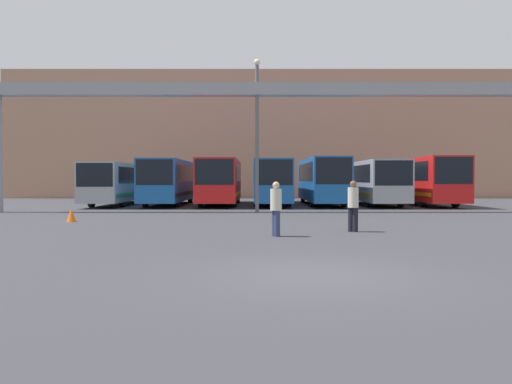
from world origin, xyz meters
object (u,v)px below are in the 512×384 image
at_px(bus_slot_3, 273,180).
at_px(traffic_cone, 73,215).
at_px(bus_slot_4, 323,179).
at_px(bus_slot_2, 222,179).
at_px(bus_slot_6, 425,178).
at_px(bus_slot_5, 375,180).
at_px(pedestrian_mid_right, 278,207).
at_px(bus_slot_0, 123,181).
at_px(pedestrian_far_center, 355,205).
at_px(lamp_post, 259,129).
at_px(bus_slot_1, 171,180).

height_order(bus_slot_3, traffic_cone, bus_slot_3).
xyz_separation_m(bus_slot_3, bus_slot_4, (3.68, -0.08, 0.07)).
bearing_deg(bus_slot_2, bus_slot_6, 0.35).
relative_size(bus_slot_5, pedestrian_mid_right, 6.12).
height_order(bus_slot_0, bus_slot_2, bus_slot_2).
distance_m(bus_slot_3, pedestrian_far_center, 18.96).
height_order(bus_slot_0, lamp_post, lamp_post).
bearing_deg(bus_slot_5, traffic_cone, -139.12).
relative_size(bus_slot_6, traffic_cone, 19.22).
height_order(bus_slot_5, traffic_cone, bus_slot_5).
height_order(bus_slot_4, traffic_cone, bus_slot_4).
height_order(bus_slot_3, bus_slot_5, bus_slot_3).
relative_size(bus_slot_1, lamp_post, 1.27).
bearing_deg(bus_slot_5, pedestrian_far_center, -105.28).
height_order(bus_slot_0, bus_slot_3, bus_slot_3).
bearing_deg(bus_slot_4, pedestrian_far_center, -94.11).
distance_m(bus_slot_5, lamp_post, 12.01).
height_order(bus_slot_2, bus_slot_5, bus_slot_2).
distance_m(bus_slot_3, traffic_cone, 17.42).
bearing_deg(bus_slot_3, pedestrian_mid_right, -91.30).
xyz_separation_m(bus_slot_3, bus_slot_5, (7.35, -0.42, -0.03)).
relative_size(bus_slot_1, bus_slot_4, 0.94).
xyz_separation_m(traffic_cone, lamp_post, (8.12, 6.22, 4.35)).
relative_size(bus_slot_4, bus_slot_5, 1.06).
bearing_deg(bus_slot_6, bus_slot_3, 179.07).
distance_m(bus_slot_5, traffic_cone, 21.91).
relative_size(pedestrian_mid_right, lamp_post, 0.21).
height_order(bus_slot_4, bus_slot_6, bus_slot_6).
distance_m(bus_slot_0, bus_slot_2, 7.37).
bearing_deg(bus_slot_5, bus_slot_4, 174.70).
distance_m(bus_slot_1, bus_slot_5, 14.71).
height_order(pedestrian_far_center, traffic_cone, pedestrian_far_center).
bearing_deg(lamp_post, bus_slot_4, 60.71).
bearing_deg(bus_slot_6, bus_slot_1, -179.17).
bearing_deg(bus_slot_5, bus_slot_6, 3.79).
height_order(bus_slot_2, bus_slot_3, bus_slot_2).
bearing_deg(bus_slot_0, traffic_cone, -82.89).
height_order(bus_slot_0, pedestrian_far_center, bus_slot_0).
xyz_separation_m(bus_slot_4, bus_slot_6, (7.35, -0.10, 0.02)).
bearing_deg(bus_slot_4, bus_slot_6, -0.76).
height_order(bus_slot_0, bus_slot_6, bus_slot_6).
relative_size(pedestrian_mid_right, traffic_cone, 3.01).
bearing_deg(bus_slot_1, bus_slot_6, 0.83).
xyz_separation_m(bus_slot_3, pedestrian_far_center, (2.33, -18.80, -0.87)).
xyz_separation_m(bus_slot_0, lamp_post, (9.98, -8.66, 2.93)).
bearing_deg(bus_slot_2, lamp_post, -72.34).
xyz_separation_m(bus_slot_5, bus_slot_6, (3.68, 0.24, 0.12)).
xyz_separation_m(bus_slot_5, pedestrian_far_center, (-5.02, -18.37, -0.84)).
bearing_deg(pedestrian_far_center, bus_slot_3, 132.20).
height_order(bus_slot_1, bus_slot_5, bus_slot_1).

